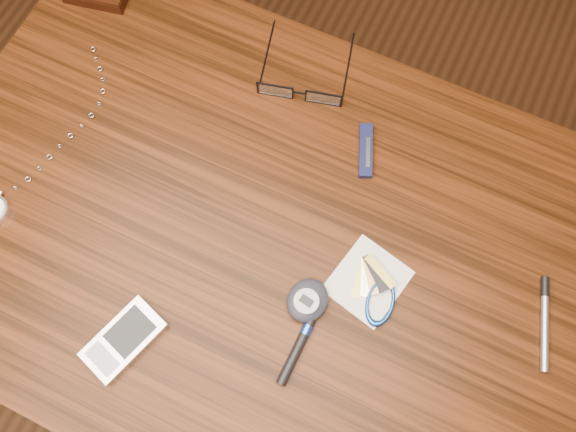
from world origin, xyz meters
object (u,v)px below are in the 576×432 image
at_px(eyeglasses, 300,90).
at_px(pocket_knife, 366,151).
at_px(desk, 259,250).
at_px(silver_pen, 545,316).
at_px(pda_phone, 124,340).
at_px(notepad_keys, 374,291).
at_px(pedometer, 308,300).

height_order(eyeglasses, pocket_knife, eyeglasses).
distance_m(desk, silver_pen, 0.43).
height_order(pda_phone, notepad_keys, pda_phone).
relative_size(desk, silver_pen, 7.98).
bearing_deg(pda_phone, pocket_knife, 64.94).
distance_m(eyeglasses, pocket_knife, 0.14).
bearing_deg(pda_phone, pedometer, 37.21).
relative_size(notepad_keys, silver_pen, 0.94).
bearing_deg(desk, silver_pen, 8.21).
relative_size(eyeglasses, pda_phone, 1.38).
distance_m(pedometer, notepad_keys, 0.09).
relative_size(desk, eyeglasses, 6.04).
xyz_separation_m(desk, pocket_knife, (0.09, 0.18, 0.11)).
xyz_separation_m(desk, notepad_keys, (0.19, -0.01, 0.11)).
xyz_separation_m(pedometer, silver_pen, (0.30, 0.12, -0.01)).
xyz_separation_m(eyeglasses, notepad_keys, (0.22, -0.24, -0.01)).
xyz_separation_m(desk, eyeglasses, (-0.04, 0.23, 0.12)).
height_order(pda_phone, pedometer, pedometer).
bearing_deg(pocket_knife, silver_pen, -21.40).
xyz_separation_m(pda_phone, notepad_keys, (0.28, 0.20, -0.00)).
height_order(eyeglasses, pedometer, eyeglasses).
bearing_deg(silver_pen, pedometer, -158.26).
relative_size(pedometer, notepad_keys, 0.59).
bearing_deg(pedometer, silver_pen, 21.74).
height_order(eyeglasses, pda_phone, eyeglasses).
xyz_separation_m(pda_phone, pedometer, (0.20, 0.15, 0.00)).
xyz_separation_m(eyeglasses, pedometer, (0.14, -0.29, -0.00)).
distance_m(pedometer, silver_pen, 0.32).
relative_size(eyeglasses, notepad_keys, 1.40).
height_order(eyeglasses, notepad_keys, eyeglasses).
relative_size(pedometer, pocket_knife, 0.80).
height_order(desk, pda_phone, pda_phone).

